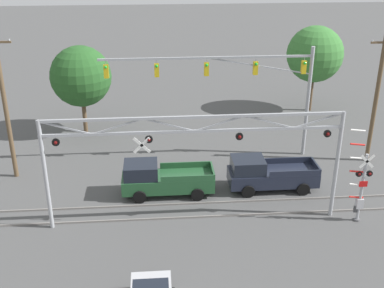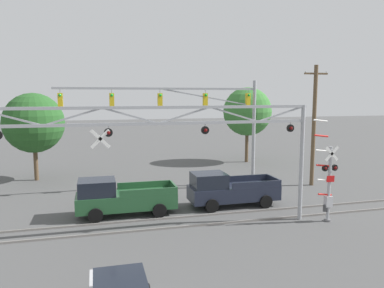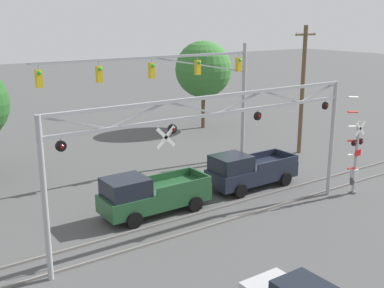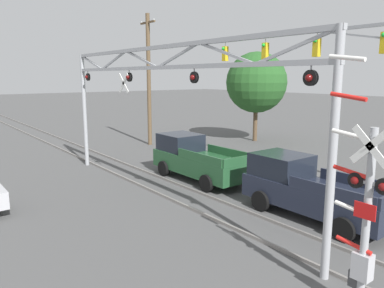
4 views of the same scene
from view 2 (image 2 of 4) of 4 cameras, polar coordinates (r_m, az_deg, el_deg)
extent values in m
cube|color=gray|center=(18.62, -5.13, -12.76)|extent=(80.00, 0.08, 0.10)
cube|color=gray|center=(19.96, -5.82, -11.37)|extent=(80.00, 0.08, 0.10)
cylinder|color=#9EA0A5|center=(20.13, 16.34, -2.81)|extent=(0.21, 0.21, 5.99)
cube|color=#9EA0A5|center=(17.25, -5.17, 3.13)|extent=(15.10, 0.14, 0.14)
cube|color=#9EA0A5|center=(17.21, -5.20, 5.57)|extent=(15.10, 0.14, 0.14)
cube|color=#9EA0A5|center=(17.33, -25.91, 3.65)|extent=(2.51, 0.08, 0.81)
cube|color=#9EA0A5|center=(17.02, -17.68, 3.99)|extent=(2.51, 0.08, 0.81)
cube|color=#9EA0A5|center=(17.07, -9.31, 4.25)|extent=(2.51, 0.08, 0.81)
cube|color=#9EA0A5|center=(17.47, -1.15, 4.42)|extent=(2.51, 0.08, 0.81)
cube|color=#9EA0A5|center=(18.21, 6.49, 4.49)|extent=(2.51, 0.08, 0.81)
cube|color=#9EA0A5|center=(19.24, 13.43, 4.49)|extent=(2.51, 0.08, 0.81)
cylinder|color=black|center=(17.06, -12.63, 1.71)|extent=(0.38, 0.10, 0.38)
sphere|color=#590C0C|center=(16.99, -12.62, 1.69)|extent=(0.18, 0.18, 0.18)
cylinder|color=#9EA0A5|center=(17.04, -12.65, 2.52)|extent=(0.04, 0.04, 0.10)
cylinder|color=black|center=(17.78, 2.01, 2.11)|extent=(0.38, 0.10, 0.38)
sphere|color=#590C0C|center=(17.72, 2.08, 2.09)|extent=(0.18, 0.18, 0.18)
cylinder|color=#9EA0A5|center=(17.76, 2.01, 2.89)|extent=(0.04, 0.04, 0.10)
cylinder|color=black|center=(19.54, 14.76, 2.35)|extent=(0.38, 0.10, 0.38)
sphere|color=#590C0C|center=(19.48, 14.86, 2.33)|extent=(0.18, 0.18, 0.18)
cylinder|color=#9EA0A5|center=(19.52, 14.78, 3.05)|extent=(0.04, 0.04, 0.10)
cube|color=white|center=(16.98, -13.80, 0.77)|extent=(0.88, 0.03, 0.88)
cube|color=white|center=(16.98, -13.80, 0.77)|extent=(0.88, 0.03, 0.88)
cylinder|color=black|center=(16.95, -13.80, 0.76)|extent=(0.04, 0.04, 0.02)
cylinder|color=#9EA0A5|center=(20.46, 20.16, -5.78)|extent=(0.16, 0.16, 3.90)
cylinder|color=#59595B|center=(20.97, 19.93, -10.85)|extent=(0.35, 0.35, 0.10)
cube|color=white|center=(20.08, 20.54, -1.39)|extent=(0.78, 0.03, 0.78)
cube|color=white|center=(20.08, 20.54, -1.39)|extent=(0.78, 0.03, 0.78)
cylinder|color=black|center=(20.06, 20.58, -1.40)|extent=(0.04, 0.04, 0.02)
cylinder|color=black|center=(20.14, 19.61, -3.49)|extent=(0.32, 0.09, 0.32)
sphere|color=#590C0C|center=(20.09, 19.71, -3.52)|extent=(0.16, 0.16, 0.16)
cylinder|color=black|center=(20.45, 20.91, -3.39)|extent=(0.32, 0.09, 0.32)
sphere|color=#590C0C|center=(20.41, 21.01, -3.42)|extent=(0.16, 0.16, 0.16)
cube|color=#9EA0A5|center=(20.29, 20.27, -3.44)|extent=(0.64, 0.06, 0.06)
cube|color=red|center=(20.32, 20.36, -5.01)|extent=(0.44, 0.02, 0.32)
cube|color=#B2B2B7|center=(20.68, 20.05, -8.21)|extent=(0.36, 0.28, 0.56)
cylinder|color=red|center=(20.46, 19.57, -7.26)|extent=(0.77, 0.09, 0.18)
cylinder|color=white|center=(20.24, 19.46, -5.21)|extent=(0.77, 0.09, 0.18)
cylinder|color=red|center=(20.04, 19.34, -3.11)|extent=(0.77, 0.09, 0.18)
cylinder|color=white|center=(19.87, 19.22, -0.98)|extent=(0.77, 0.09, 0.18)
cylinder|color=red|center=(19.73, 19.10, 1.19)|extent=(0.77, 0.09, 0.18)
cylinder|color=white|center=(19.62, 18.97, 3.38)|extent=(0.77, 0.09, 0.18)
cube|color=#3F3F42|center=(20.70, 19.68, -9.19)|extent=(0.24, 0.12, 0.36)
cylinder|color=#9EA0A5|center=(27.32, 9.38, 1.63)|extent=(0.24, 0.24, 7.51)
cube|color=#9EA0A5|center=(25.20, -4.92, 8.41)|extent=(13.61, 0.14, 0.14)
cube|color=#9EA0A5|center=(25.99, 2.57, 7.07)|extent=(6.82, 0.08, 1.28)
cylinder|color=#9EA0A5|center=(24.93, -19.49, 7.68)|extent=(0.04, 0.04, 0.30)
cube|color=gold|center=(24.93, -19.43, 6.35)|extent=(0.30, 0.26, 0.86)
sphere|color=green|center=(24.76, -19.49, 7.04)|extent=(0.18, 0.18, 0.18)
cylinder|color=#9EA0A5|center=(24.87, -12.16, 7.94)|extent=(0.04, 0.04, 0.30)
cube|color=gold|center=(24.86, -12.13, 6.61)|extent=(0.30, 0.26, 0.86)
sphere|color=green|center=(24.70, -12.13, 7.29)|extent=(0.18, 0.18, 0.18)
cylinder|color=#9EA0A5|center=(25.20, -4.91, 8.07)|extent=(0.04, 0.04, 0.30)
cube|color=gold|center=(25.20, -4.90, 6.75)|extent=(0.30, 0.26, 0.86)
sphere|color=green|center=(25.04, -4.84, 7.43)|extent=(0.18, 0.18, 0.18)
cylinder|color=#9EA0A5|center=(25.92, 2.04, 8.07)|extent=(0.04, 0.04, 0.30)
cube|color=gold|center=(25.92, 2.04, 6.79)|extent=(0.30, 0.26, 0.86)
sphere|color=green|center=(25.76, 2.15, 7.45)|extent=(0.18, 0.18, 0.18)
cylinder|color=#9EA0A5|center=(26.99, 8.53, 7.97)|extent=(0.04, 0.04, 0.30)
cube|color=gold|center=(26.99, 8.51, 6.74)|extent=(0.30, 0.26, 0.86)
sphere|color=green|center=(26.84, 8.66, 7.37)|extent=(0.18, 0.18, 0.18)
cube|color=#23512D|center=(20.88, -9.93, -8.46)|extent=(5.33, 1.86, 0.83)
cube|color=black|center=(20.62, -14.31, -6.41)|extent=(1.93, 1.71, 0.82)
cube|color=#23512D|center=(19.98, -6.69, -7.34)|extent=(3.00, 0.08, 0.37)
cube|color=#23512D|center=(21.69, -7.35, -6.17)|extent=(3.00, 0.08, 0.37)
cube|color=#23512D|center=(21.08, -2.83, -6.51)|extent=(0.10, 1.78, 0.37)
cylinder|color=black|center=(20.04, -14.47, -10.50)|extent=(0.75, 0.24, 0.75)
cylinder|color=black|center=(21.84, -14.49, -9.00)|extent=(0.75, 0.24, 0.75)
cylinder|color=black|center=(20.29, -4.96, -10.06)|extent=(0.75, 0.24, 0.75)
cylinder|color=black|center=(22.07, -5.79, -8.63)|extent=(0.75, 0.24, 0.75)
cube|color=#1E2333|center=(22.34, 6.34, -7.34)|extent=(5.25, 1.86, 0.83)
cube|color=black|center=(21.66, 2.58, -5.52)|extent=(1.90, 1.71, 0.82)
cube|color=#1E2333|center=(21.80, 9.80, -6.15)|extent=(2.95, 0.08, 0.37)
cube|color=#1E2333|center=(23.38, 8.00, -5.18)|extent=(2.95, 0.08, 0.37)
cube|color=#1E2333|center=(23.22, 12.34, -5.37)|extent=(0.10, 1.78, 0.37)
cylinder|color=black|center=(21.08, 3.06, -9.38)|extent=(0.75, 0.24, 0.75)
cylinder|color=black|center=(22.81, 1.61, -8.07)|extent=(0.75, 0.24, 0.75)
cylinder|color=black|center=(22.25, 11.17, -8.60)|extent=(0.75, 0.24, 0.75)
cylinder|color=black|center=(23.89, 9.20, -7.44)|extent=(0.75, 0.24, 0.75)
cylinder|color=brown|center=(28.01, 18.07, 2.60)|extent=(0.28, 0.28, 8.58)
cube|color=brown|center=(27.97, 18.38, 10.15)|extent=(1.80, 0.12, 0.12)
cylinder|color=silver|center=(27.54, 16.93, 10.46)|extent=(0.08, 0.08, 0.12)
cylinder|color=silver|center=(28.43, 19.80, 10.24)|extent=(0.08, 0.08, 0.12)
cylinder|color=brown|center=(30.98, -22.70, -2.55)|extent=(0.32, 0.32, 2.82)
sphere|color=#265623|center=(30.64, -22.98, 2.97)|extent=(4.52, 4.52, 4.52)
cylinder|color=brown|center=(36.83, 8.34, -0.19)|extent=(0.32, 0.32, 3.29)
sphere|color=#387533|center=(36.55, 8.43, 4.91)|extent=(4.66, 4.66, 4.66)
camera|label=1|loc=(9.09, 158.70, 50.54)|focal=45.00mm
camera|label=3|loc=(9.77, -97.59, 14.60)|focal=45.00mm
camera|label=4|loc=(17.68, 43.41, 0.19)|focal=35.00mm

